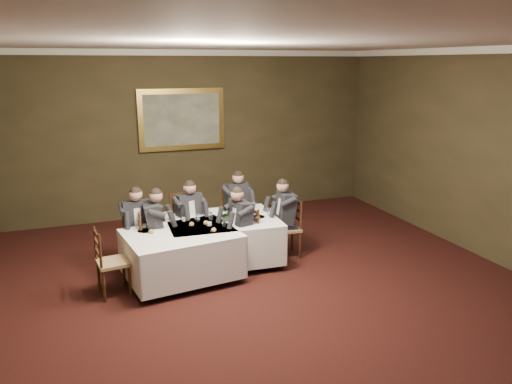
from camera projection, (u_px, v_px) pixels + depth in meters
ground at (286, 315)px, 6.60m from camera, size 10.00×10.00×0.00m
ceiling at (290, 40)px, 5.72m from camera, size 8.00×10.00×0.10m
back_wall at (194, 134)px, 10.70m from camera, size 8.00×0.10×3.50m
crown_molding at (290, 45)px, 5.73m from camera, size 8.00×10.00×0.12m
table_main at (223, 237)px, 8.24m from camera, size 1.87×1.46×0.67m
table_second at (182, 252)px, 7.58m from camera, size 1.81×1.48×0.67m
chair_main_backleft at (184, 232)px, 8.99m from camera, size 0.47×0.45×1.00m
chair_main_backright at (236, 227)px, 9.27m from camera, size 0.51×0.50×1.00m
diner_main_backright at (236, 215)px, 9.21m from camera, size 0.49×0.55×1.35m
chair_main_endleft at (153, 254)px, 7.95m from camera, size 0.45×0.47×1.00m
diner_main_endleft at (153, 241)px, 7.90m from camera, size 0.50×0.44×1.35m
chair_main_endright at (287, 239)px, 8.61m from camera, size 0.45×0.47×1.00m
diner_main_endright at (287, 227)px, 8.55m from camera, size 0.51×0.44×1.35m
chair_sec_backleft at (138, 250)px, 8.14m from camera, size 0.44×0.42×1.00m
diner_sec_backleft at (138, 237)px, 8.07m from camera, size 0.42×0.48×1.35m
chair_sec_backright at (189, 241)px, 8.54m from camera, size 0.53×0.51×1.00m
diner_sec_backright at (189, 228)px, 8.48m from camera, size 0.50×0.56×1.35m
chair_sec_endright at (243, 251)px, 8.10m from camera, size 0.51×0.52×1.00m
diner_sec_endright at (242, 237)px, 8.04m from camera, size 0.56×0.50×1.35m
chair_sec_endleft at (113, 276)px, 7.14m from camera, size 0.47×0.49×1.00m
centerpiece at (227, 213)px, 8.04m from camera, size 0.29×0.27×0.27m
candlestick at (239, 206)px, 8.28m from camera, size 0.07×0.07×0.48m
place_setting_table_main at (191, 212)px, 8.40m from camera, size 0.33×0.31×0.14m
place_setting_table_second at (149, 228)px, 7.63m from camera, size 0.33×0.31×0.14m
painting at (182, 120)px, 10.47m from camera, size 1.82×0.09×1.28m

